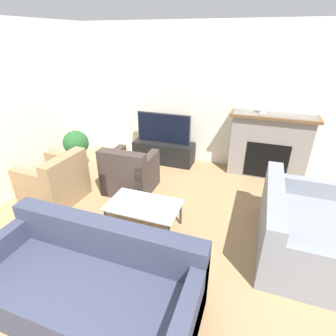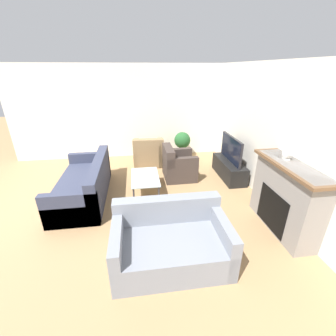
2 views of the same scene
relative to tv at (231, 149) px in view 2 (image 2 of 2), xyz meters
The scene contains 13 objects.
ground_plane 4.47m from the tv, 80.98° to the right, with size 20.00×20.00×0.00m, color #9E7A51.
wall_back 0.98m from the tv, 25.96° to the left, with size 8.18×0.06×2.70m.
wall_left 2.86m from the tv, 133.58° to the right, with size 0.06×7.66×2.70m.
fireplace 2.06m from the tv, ahead, with size 1.50×0.46×1.20m.
tv_stand 0.53m from the tv, 90.00° to the left, with size 1.27×0.45×0.44m.
tv is the anchor object (origin of this frame).
couch_sectional 3.49m from the tv, 81.26° to the right, with size 2.12×0.95×0.82m.
couch_loveseat 3.15m from the tv, 37.19° to the right, with size 1.00×1.59×0.82m.
armchair_by_window 2.31m from the tv, 120.08° to the right, with size 0.84×0.87×0.82m.
armchair_accent 1.37m from the tv, 96.26° to the right, with size 0.80×0.78×0.82m.
coffee_table 2.24m from the tv, 76.64° to the right, with size 0.99×0.59×0.39m.
potted_plant 1.76m from the tv, 148.46° to the right, with size 0.49×0.49×0.81m.
mantel_clock 1.94m from the tv, ahead, with size 0.17×0.07×0.20m.
Camera 2 is at (4.24, 2.09, 2.55)m, focal length 24.00 mm.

